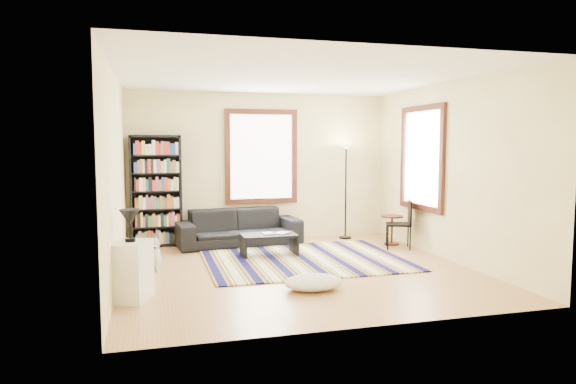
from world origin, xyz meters
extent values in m
cube|color=tan|center=(0.00, 0.00, -0.05)|extent=(5.00, 5.00, 0.10)
cube|color=white|center=(0.00, 0.00, 2.85)|extent=(5.00, 5.00, 0.10)
cube|color=#FFF7AB|center=(0.00, 2.55, 1.40)|extent=(5.00, 0.10, 2.80)
cube|color=#FFF7AB|center=(0.00, -2.55, 1.40)|extent=(5.00, 0.10, 2.80)
cube|color=#FFF7AB|center=(-2.55, 0.00, 1.40)|extent=(0.10, 5.00, 2.80)
cube|color=#FFF7AB|center=(2.55, 0.00, 1.40)|extent=(0.10, 5.00, 2.80)
cube|color=white|center=(0.00, 2.47, 1.60)|extent=(1.20, 0.06, 1.60)
cube|color=white|center=(2.47, 0.80, 1.60)|extent=(0.06, 1.20, 1.60)
cube|color=#0D0E45|center=(0.29, 0.57, 0.01)|extent=(3.11, 2.49, 0.02)
imported|color=black|center=(-0.52, 2.05, 0.33)|extent=(1.09, 2.31, 0.65)
cube|color=black|center=(-1.96, 2.32, 1.00)|extent=(0.90, 0.30, 2.00)
cube|color=black|center=(-0.19, 1.02, 0.18)|extent=(1.02, 0.81, 0.36)
imported|color=beige|center=(-0.29, 1.02, 0.37)|extent=(0.17, 0.23, 0.02)
imported|color=beige|center=(-0.04, 1.07, 0.37)|extent=(0.30, 0.30, 0.02)
ellipsoid|color=beige|center=(-0.09, -1.07, 0.09)|extent=(0.86, 0.72, 0.19)
cylinder|color=#481912|center=(2.20, 1.35, 0.27)|extent=(0.46, 0.46, 0.54)
cube|color=black|center=(2.15, 1.00, 0.43)|extent=(0.54, 0.53, 0.86)
cube|color=white|center=(-2.30, -0.94, 0.35)|extent=(0.53, 0.60, 0.70)
camera|label=1|loc=(-2.05, -7.14, 1.84)|focal=32.00mm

